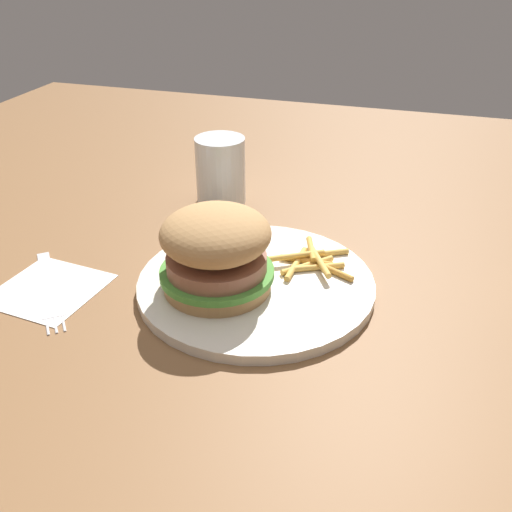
{
  "coord_description": "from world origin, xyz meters",
  "views": [
    {
      "loc": [
        0.49,
        0.15,
        0.36
      ],
      "look_at": [
        -0.03,
        -0.01,
        0.04
      ],
      "focal_mm": 40.07,
      "sensor_mm": 36.0,
      "label": 1
    }
  ],
  "objects_px": {
    "plate": "(256,284)",
    "napkin": "(49,289)",
    "drink_glass": "(221,174)",
    "fork": "(49,288)",
    "fries_pile": "(311,261)",
    "sandwich": "(218,248)"
  },
  "relations": [
    {
      "from": "plate",
      "to": "napkin",
      "type": "distance_m",
      "value": 0.23
    },
    {
      "from": "plate",
      "to": "drink_glass",
      "type": "bearing_deg",
      "value": -150.64
    },
    {
      "from": "fork",
      "to": "drink_glass",
      "type": "height_order",
      "value": "drink_glass"
    },
    {
      "from": "napkin",
      "to": "fork",
      "type": "relative_size",
      "value": 0.76
    },
    {
      "from": "plate",
      "to": "fries_pile",
      "type": "distance_m",
      "value": 0.07
    },
    {
      "from": "plate",
      "to": "sandwich",
      "type": "xyz_separation_m",
      "value": [
        0.02,
        -0.04,
        0.05
      ]
    },
    {
      "from": "fork",
      "to": "drink_glass",
      "type": "xyz_separation_m",
      "value": [
        -0.28,
        0.1,
        0.04
      ]
    },
    {
      "from": "fries_pile",
      "to": "fork",
      "type": "relative_size",
      "value": 0.74
    },
    {
      "from": "sandwich",
      "to": "plate",
      "type": "bearing_deg",
      "value": 122.48
    },
    {
      "from": "fries_pile",
      "to": "drink_glass",
      "type": "height_order",
      "value": "drink_glass"
    },
    {
      "from": "drink_glass",
      "to": "fries_pile",
      "type": "bearing_deg",
      "value": 46.59
    },
    {
      "from": "fries_pile",
      "to": "napkin",
      "type": "bearing_deg",
      "value": -66.47
    },
    {
      "from": "napkin",
      "to": "sandwich",
      "type": "bearing_deg",
      "value": 104.59
    },
    {
      "from": "sandwich",
      "to": "drink_glass",
      "type": "distance_m",
      "value": 0.25
    },
    {
      "from": "sandwich",
      "to": "fries_pile",
      "type": "height_order",
      "value": "sandwich"
    },
    {
      "from": "drink_glass",
      "to": "fork",
      "type": "bearing_deg",
      "value": -20.23
    },
    {
      "from": "fries_pile",
      "to": "drink_glass",
      "type": "bearing_deg",
      "value": -133.41
    },
    {
      "from": "napkin",
      "to": "fries_pile",
      "type": "bearing_deg",
      "value": 113.53
    },
    {
      "from": "sandwich",
      "to": "drink_glass",
      "type": "xyz_separation_m",
      "value": [
        -0.23,
        -0.08,
        -0.01
      ]
    },
    {
      "from": "sandwich",
      "to": "fries_pile",
      "type": "relative_size",
      "value": 1.17
    },
    {
      "from": "sandwich",
      "to": "napkin",
      "type": "height_order",
      "value": "sandwich"
    },
    {
      "from": "sandwich",
      "to": "fries_pile",
      "type": "distance_m",
      "value": 0.12
    }
  ]
}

